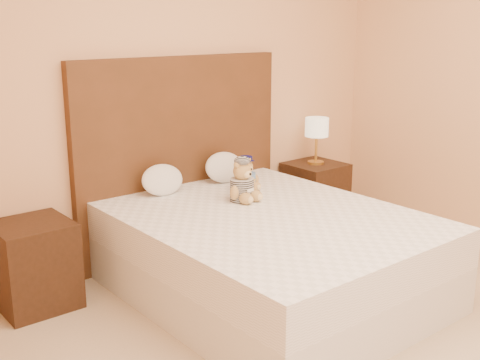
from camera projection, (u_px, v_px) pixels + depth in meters
The scene contains 10 objects.
room_walls at pixel (374, 8), 2.96m from camera, with size 4.04×4.52×2.72m.
bed at pixel (269, 255), 3.91m from camera, with size 1.60×2.00×0.55m.
headboard at pixel (181, 157), 4.55m from camera, with size 1.75×0.08×1.50m, color #532F19.
nightstand_left at pixel (35, 265), 3.75m from camera, with size 0.45×0.45×0.55m, color #351D11.
nightstand_right at pixel (315, 194), 5.27m from camera, with size 0.45×0.45×0.55m, color #351D11.
lamp at pixel (317, 130), 5.13m from camera, with size 0.20×0.20×0.40m.
teddy_police at pixel (246, 173), 4.38m from camera, with size 0.21×0.20×0.24m, color #AF7A44, non-canonical shape.
teddy_prisoner at pixel (242, 180), 4.10m from camera, with size 0.26×0.24×0.29m, color #AF7A44, non-canonical shape.
pillow_left at pixel (162, 178), 4.26m from camera, with size 0.33×0.21×0.23m, color white.
pillow_right at pixel (224, 166), 4.60m from camera, with size 0.35×0.22×0.24m, color white.
Camera 1 is at (-2.46, -1.51, 1.75)m, focal length 45.00 mm.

